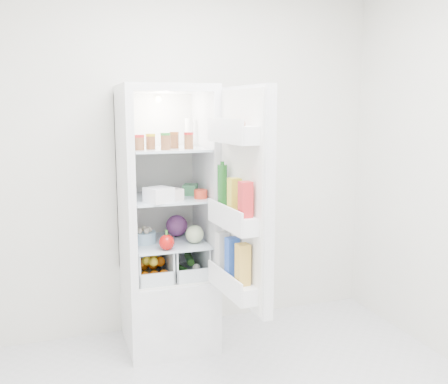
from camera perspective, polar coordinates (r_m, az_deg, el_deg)
name	(u,v)px	position (r m, az deg, el deg)	size (l,w,h in m)	color
room_walls	(265,120)	(2.28, 4.75, 8.18)	(3.02, 3.02, 2.61)	silver
refrigerator	(166,250)	(3.55, -6.62, -6.61)	(0.60, 0.60, 1.80)	silver
shelf_low	(168,242)	(3.47, -6.42, -5.69)	(0.49, 0.53, 0.01)	silver
shelf_mid	(167,198)	(3.40, -6.51, -0.64)	(0.49, 0.53, 0.01)	silver
shelf_top	(166,149)	(3.36, -6.62, 4.91)	(0.49, 0.53, 0.01)	silver
crisper_left	(151,262)	(3.48, -8.37, -7.90)	(0.23, 0.46, 0.22)	silver
crisper_right	(185,258)	(3.53, -4.42, -7.58)	(0.23, 0.46, 0.22)	silver
condiment_jars	(164,143)	(3.23, -6.89, 5.62)	(0.38, 0.16, 0.08)	#B21919
squeeze_bottle	(189,132)	(3.51, -4.01, 6.84)	(0.06, 0.06, 0.19)	white
tub_white	(159,195)	(3.19, -7.48, -0.33)	(0.15, 0.15, 0.09)	white
tub_cream	(170,194)	(3.25, -6.19, -0.27)	(0.13, 0.13, 0.08)	silver
tin_red	(201,194)	(3.30, -2.69, -0.23)	(0.09, 0.09, 0.06)	red
foil_tray	(165,193)	(3.43, -6.75, -0.12)	(0.15, 0.11, 0.04)	silver
tub_green	(190,189)	(3.46, -3.87, 0.29)	(0.09, 0.12, 0.07)	#3C8451
red_cabbage	(177,226)	(3.57, -5.43, -3.85)	(0.15, 0.15, 0.15)	#622163
bell_pepper	(167,242)	(3.24, -6.57, -5.73)	(0.10, 0.10, 0.10)	#B50E0B
mushroom_bowl	(144,237)	(3.43, -9.16, -5.14)	(0.16, 0.16, 0.08)	#97C3E1
salad_bag	(195,234)	(3.38, -3.38, -4.84)	(0.12, 0.12, 0.12)	#B6C795
citrus_pile	(151,266)	(3.47, -8.29, -8.41)	(0.20, 0.31, 0.16)	#EE5C0C
veg_pile	(186,265)	(3.54, -4.33, -8.31)	(0.16, 0.30, 0.10)	#214B19
fridge_door	(242,203)	(2.94, 2.05, -1.31)	(0.21, 0.60, 1.30)	silver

